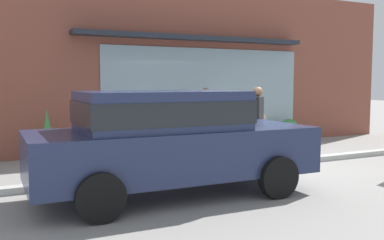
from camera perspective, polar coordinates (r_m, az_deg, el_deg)
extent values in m
plane|color=gray|center=(9.68, 8.24, -6.01)|extent=(60.00, 60.00, 0.00)
cube|color=#B2B2AD|center=(9.50, 8.93, -5.86)|extent=(14.00, 0.24, 0.12)
cube|color=brown|center=(12.27, -0.18, 7.01)|extent=(14.00, 0.36, 4.53)
cube|color=#8CA5B2|center=(12.29, 2.06, 4.20)|extent=(6.15, 0.03, 2.25)
cube|color=#232833|center=(12.01, 0.57, 10.76)|extent=(6.75, 0.56, 0.12)
cube|color=#605E59|center=(12.18, 0.28, -2.80)|extent=(6.55, 0.20, 0.36)
cylinder|color=#4C8C47|center=(10.13, 4.36, -5.29)|extent=(0.37, 0.37, 0.06)
cylinder|color=#4C8C47|center=(10.08, 4.37, -3.43)|extent=(0.25, 0.25, 0.61)
sphere|color=#4C8C47|center=(10.03, 4.39, -1.29)|extent=(0.28, 0.28, 0.28)
cylinder|color=#4C8C47|center=(9.99, 3.56, -3.33)|extent=(0.10, 0.09, 0.09)
cylinder|color=#4C8C47|center=(10.16, 5.18, -3.20)|extent=(0.10, 0.09, 0.09)
cylinder|color=#4C8C47|center=(9.94, 4.86, -3.38)|extent=(0.09, 0.10, 0.09)
cylinder|color=#475675|center=(10.49, 8.77, -2.79)|extent=(0.12, 0.12, 0.86)
cylinder|color=#475675|center=(10.33, 8.45, -2.90)|extent=(0.12, 0.12, 0.86)
cube|color=#232328|center=(10.33, 8.67, 1.27)|extent=(0.37, 0.34, 0.64)
sphere|color=brown|center=(10.31, 8.70, 3.72)|extent=(0.23, 0.23, 0.23)
cylinder|color=#232328|center=(10.53, 9.06, 1.42)|extent=(0.08, 0.08, 0.61)
cylinder|color=#232328|center=(10.14, 8.26, 1.29)|extent=(0.08, 0.08, 0.61)
cube|color=#846647|center=(10.62, 9.30, -0.10)|extent=(0.25, 0.22, 0.28)
cylinder|color=brown|center=(11.49, 1.48, -2.09)|extent=(0.12, 0.12, 0.83)
cylinder|color=brown|center=(11.57, 2.12, -2.05)|extent=(0.12, 0.12, 0.83)
cube|color=brown|center=(11.46, 1.81, 1.55)|extent=(0.31, 0.22, 0.62)
sphere|color=brown|center=(11.44, 1.82, 3.70)|extent=(0.23, 0.23, 0.23)
cylinder|color=brown|center=(11.36, 0.98, 1.59)|extent=(0.08, 0.08, 0.59)
cylinder|color=brown|center=(11.57, 2.63, 1.65)|extent=(0.08, 0.08, 0.59)
cube|color=navy|center=(7.02, -2.32, -4.22)|extent=(4.62, 1.78, 0.76)
cube|color=navy|center=(6.86, -4.11, 1.14)|extent=(2.55, 1.61, 0.65)
cube|color=#1E2328|center=(6.86, -4.11, 1.14)|extent=(2.60, 1.63, 0.36)
cylinder|color=black|center=(8.48, 4.29, -5.22)|extent=(0.68, 0.19, 0.68)
cylinder|color=black|center=(7.05, 11.35, -7.43)|extent=(0.68, 0.19, 0.68)
cylinder|color=black|center=(7.52, -15.08, -6.72)|extent=(0.68, 0.19, 0.68)
cylinder|color=black|center=(5.86, -12.00, -10.03)|extent=(0.68, 0.19, 0.68)
cylinder|color=#B7B2A3|center=(12.74, 7.88, -2.85)|extent=(0.29, 0.29, 0.21)
cone|color=olive|center=(12.67, 7.92, -0.41)|extent=(0.26, 0.26, 0.89)
cylinder|color=#33473D|center=(11.74, -2.65, -3.39)|extent=(0.37, 0.37, 0.24)
cone|color=#3D8442|center=(11.69, -2.65, -1.18)|extent=(0.34, 0.34, 0.67)
cylinder|color=#B7B2A3|center=(10.51, -18.49, -4.80)|extent=(0.41, 0.41, 0.19)
cone|color=#3D8442|center=(10.43, -18.58, -1.47)|extent=(0.37, 0.37, 1.04)
cylinder|color=#B7B2A3|center=(13.44, 12.71, -2.45)|extent=(0.47, 0.47, 0.24)
sphere|color=#3D8442|center=(13.40, 12.74, -1.09)|extent=(0.58, 0.58, 0.58)
sphere|color=#DB4C7A|center=(13.40, 11.97, -0.77)|extent=(0.13, 0.13, 0.13)
sphere|color=#DB4C7A|center=(13.30, 12.99, -0.54)|extent=(0.17, 0.17, 0.17)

